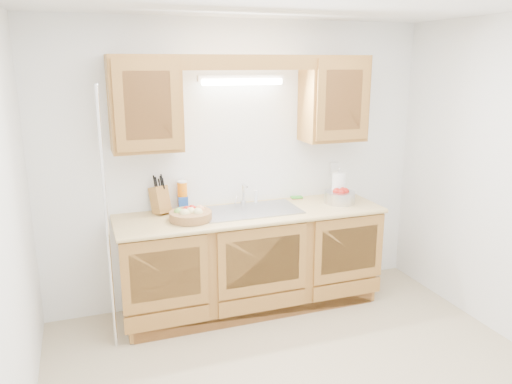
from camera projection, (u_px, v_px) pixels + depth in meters
name	position (u px, v px, depth m)	size (l,w,h in m)	color
room	(313.00, 210.00, 3.11)	(3.52, 3.50, 2.50)	tan
base_cabinets	(251.00, 261.00, 4.40)	(2.20, 0.60, 0.86)	#A36E2F
countertop	(251.00, 214.00, 4.28)	(2.30, 0.63, 0.04)	tan
upper_cabinet_left	(145.00, 104.00, 3.91)	(0.55, 0.33, 0.75)	#A36E2F
upper_cabinet_right	(333.00, 99.00, 4.45)	(0.55, 0.33, 0.75)	#A36E2F
valance	(251.00, 62.00, 3.97)	(2.20, 0.05, 0.12)	#A36E2F
fluorescent_fixture	(242.00, 80.00, 4.21)	(0.76, 0.08, 0.08)	white
sink	(250.00, 219.00, 4.31)	(0.84, 0.46, 0.36)	#9E9EA3
wire_shelf_pole	(107.00, 224.00, 3.63)	(0.03, 0.03, 2.00)	silver
outlet_plate	(334.00, 168.00, 4.80)	(0.08, 0.01, 0.12)	white
fruit_basket	(191.00, 214.00, 4.03)	(0.37, 0.37, 0.11)	#AE7546
knife_block	(160.00, 199.00, 4.20)	(0.18, 0.22, 0.34)	#A36E2F
orange_canister	(182.00, 195.00, 4.30)	(0.09, 0.09, 0.26)	orange
soap_bottle	(183.00, 200.00, 4.31)	(0.08, 0.08, 0.18)	#224EAA
sponge	(297.00, 198.00, 4.68)	(0.11, 0.08, 0.02)	#CC333F
paper_towel	(338.00, 187.00, 4.58)	(0.15, 0.15, 0.31)	silver
apple_bowl	(340.00, 196.00, 4.52)	(0.33, 0.33, 0.14)	silver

